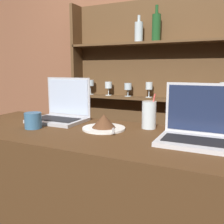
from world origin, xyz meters
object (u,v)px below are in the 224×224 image
(water_glass, at_px, (149,115))
(coffee_cup, at_px, (33,120))
(laptop_near, at_px, (62,111))
(cake_plate, at_px, (104,123))
(laptop_far, at_px, (197,129))

(water_glass, relative_size, coffee_cup, 2.09)
(laptop_near, xyz_separation_m, cake_plate, (0.33, -0.09, -0.03))
(water_glass, bearing_deg, laptop_near, -176.79)
(laptop_near, height_order, cake_plate, laptop_near)
(water_glass, bearing_deg, cake_plate, -148.87)
(cake_plate, xyz_separation_m, water_glass, (0.20, 0.12, 0.04))
(cake_plate, distance_m, coffee_cup, 0.37)
(laptop_near, relative_size, cake_plate, 1.40)
(laptop_far, xyz_separation_m, coffee_cup, (-0.79, -0.11, -0.01))
(laptop_far, distance_m, coffee_cup, 0.80)
(laptop_near, bearing_deg, water_glass, 3.21)
(laptop_near, height_order, laptop_far, laptop_near)
(cake_plate, bearing_deg, water_glass, 31.13)
(laptop_near, height_order, water_glass, laptop_near)
(laptop_far, bearing_deg, water_glass, 150.49)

